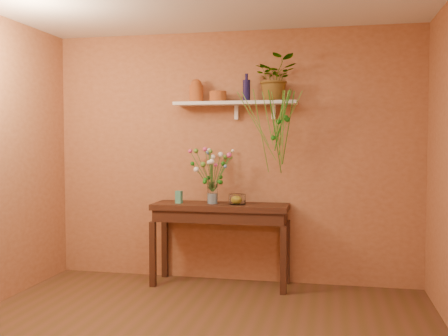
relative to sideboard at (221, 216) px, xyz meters
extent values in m
cube|color=#B07149|center=(0.08, 0.25, 0.61)|extent=(4.00, 0.04, 2.70)
cube|color=#B07149|center=(0.08, -3.75, 0.61)|extent=(4.00, 0.04, 2.70)
cube|color=#3D1F13|center=(0.00, 0.00, 0.10)|extent=(1.42, 0.46, 0.06)
cube|color=#3D1F13|center=(0.00, 0.00, 0.00)|extent=(1.36, 0.42, 0.12)
cube|color=#3D1F13|center=(-0.68, -0.20, -0.40)|extent=(0.06, 0.06, 0.68)
cube|color=#3D1F13|center=(0.68, -0.20, -0.40)|extent=(0.06, 0.06, 0.68)
cube|color=#3D1F13|center=(-0.68, 0.20, -0.40)|extent=(0.06, 0.06, 0.68)
cube|color=#3D1F13|center=(0.68, 0.20, -0.40)|extent=(0.06, 0.06, 0.68)
cube|color=white|center=(0.13, 0.12, 1.18)|extent=(1.30, 0.24, 0.04)
cube|color=white|center=(0.13, 0.21, 1.09)|extent=(0.04, 0.05, 0.15)
cube|color=white|center=(0.53, 0.21, 1.09)|extent=(0.04, 0.05, 0.15)
cylinder|color=#9E471A|center=(-0.29, 0.12, 1.29)|extent=(0.18, 0.18, 0.18)
sphere|color=#9E471A|center=(-0.29, 0.12, 1.39)|extent=(0.12, 0.12, 0.12)
cylinder|color=#9E471A|center=(-0.05, 0.10, 1.25)|extent=(0.21, 0.21, 0.11)
cylinder|color=#16133E|center=(0.26, 0.11, 1.31)|extent=(0.09, 0.09, 0.22)
cylinder|color=#16133E|center=(0.26, 0.11, 1.45)|extent=(0.04, 0.04, 0.07)
imported|color=#176412|center=(0.56, 0.10, 1.43)|extent=(0.48, 0.43, 0.47)
cylinder|color=#176412|center=(0.58, -0.10, 0.87)|extent=(0.11, 0.32, 0.83)
cylinder|color=#538C29|center=(0.59, -0.01, 0.91)|extent=(0.11, 0.08, 0.74)
cylinder|color=#538C29|center=(0.66, -0.09, 0.91)|extent=(0.06, 0.21, 0.74)
cylinder|color=#176412|center=(0.65, -0.12, 0.98)|extent=(0.19, 0.30, 0.60)
cylinder|color=#538C29|center=(0.50, -0.03, 1.01)|extent=(0.11, 0.08, 0.54)
cylinder|color=#538C29|center=(0.73, -0.05, 1.05)|extent=(0.24, 0.08, 0.47)
cylinder|color=#176412|center=(0.67, -0.06, 1.05)|extent=(0.16, 0.11, 0.46)
cylinder|color=#538C29|center=(0.63, -0.10, 1.04)|extent=(0.21, 0.19, 0.48)
cylinder|color=#538C29|center=(0.55, -0.02, 1.03)|extent=(0.08, 0.11, 0.50)
cylinder|color=#176412|center=(0.63, -0.03, 0.96)|extent=(0.05, 0.11, 0.64)
cylinder|color=#538C29|center=(0.67, -0.09, 1.01)|extent=(0.09, 0.12, 0.54)
cylinder|color=#538C29|center=(0.38, -0.03, 0.93)|extent=(0.39, 0.16, 0.70)
cylinder|color=#176412|center=(0.70, -0.02, 0.91)|extent=(0.13, 0.10, 0.74)
cylinder|color=#538C29|center=(0.45, -0.15, 0.87)|extent=(0.12, 0.36, 0.82)
cylinder|color=#538C29|center=(0.62, -0.02, 0.99)|extent=(0.12, 0.08, 0.59)
cylinder|color=#176412|center=(0.63, -0.02, 1.07)|extent=(0.10, 0.12, 0.43)
cylinder|color=#538C29|center=(0.65, -0.06, 1.01)|extent=(0.03, 0.25, 0.54)
cylinder|color=#538C29|center=(0.37, -0.05, 1.01)|extent=(0.28, 0.07, 0.55)
sphere|color=#176412|center=(0.55, -0.01, 0.81)|extent=(0.05, 0.05, 0.05)
sphere|color=#176412|center=(0.68, -0.08, 1.02)|extent=(0.05, 0.05, 0.05)
sphere|color=#176412|center=(0.70, -0.07, 1.00)|extent=(0.05, 0.05, 0.05)
sphere|color=#176412|center=(0.61, -0.01, 0.98)|extent=(0.05, 0.05, 0.05)
cylinder|color=white|center=(-0.09, -0.01, 0.24)|extent=(0.11, 0.11, 0.23)
cylinder|color=silver|center=(-0.09, -0.01, 0.18)|extent=(0.10, 0.10, 0.11)
cylinder|color=#386B28|center=(-0.08, -0.07, 0.47)|extent=(0.02, 0.15, 0.43)
sphere|color=#4E8328|center=(-0.07, -0.14, 0.68)|extent=(0.04, 0.04, 0.04)
cylinder|color=#386B28|center=(-0.07, -0.07, 0.41)|extent=(0.03, 0.13, 0.32)
sphere|color=white|center=(-0.06, -0.13, 0.57)|extent=(0.06, 0.06, 0.06)
cylinder|color=#386B28|center=(-0.06, -0.05, 0.40)|extent=(0.06, 0.09, 0.29)
sphere|color=#DD4483|center=(-0.03, -0.09, 0.54)|extent=(0.04, 0.04, 0.04)
cylinder|color=#386B28|center=(0.00, -0.07, 0.39)|extent=(0.16, 0.13, 0.28)
sphere|color=#5079B5|center=(0.08, -0.13, 0.52)|extent=(0.04, 0.04, 0.04)
cylinder|color=#386B28|center=(-0.03, -0.04, 0.45)|extent=(0.11, 0.07, 0.39)
sphere|color=white|center=(0.02, -0.07, 0.64)|extent=(0.06, 0.06, 0.06)
cylinder|color=#386B28|center=(0.00, 0.00, 0.45)|extent=(0.19, 0.02, 0.39)
sphere|color=#DD4483|center=(0.09, 0.01, 0.64)|extent=(0.05, 0.05, 0.05)
cylinder|color=#386B28|center=(0.00, 0.00, 0.44)|extent=(0.18, 0.01, 0.38)
sphere|color=#DD4483|center=(0.09, 0.00, 0.63)|extent=(0.06, 0.06, 0.06)
cylinder|color=#386B28|center=(-0.04, 0.03, 0.40)|extent=(0.11, 0.08, 0.29)
sphere|color=#176412|center=(0.01, 0.07, 0.54)|extent=(0.05, 0.05, 0.05)
cylinder|color=#386B28|center=(0.00, 0.07, 0.43)|extent=(0.16, 0.17, 0.36)
sphere|color=#4E8328|center=(0.08, 0.15, 0.61)|extent=(0.04, 0.04, 0.04)
cylinder|color=#386B28|center=(0.00, 0.09, 0.47)|extent=(0.18, 0.20, 0.43)
sphere|color=white|center=(0.09, 0.18, 0.68)|extent=(0.03, 0.03, 0.03)
cylinder|color=#386B28|center=(-0.04, 0.10, 0.43)|extent=(0.09, 0.22, 0.36)
sphere|color=#4E8328|center=(0.01, 0.21, 0.61)|extent=(0.05, 0.05, 0.05)
cylinder|color=#386B28|center=(-0.09, 0.03, 0.43)|extent=(0.02, 0.08, 0.36)
sphere|color=white|center=(-0.10, 0.07, 0.61)|extent=(0.05, 0.05, 0.05)
cylinder|color=#386B28|center=(-0.10, 0.04, 0.41)|extent=(0.03, 0.10, 0.31)
sphere|color=#DD4483|center=(-0.11, 0.09, 0.57)|extent=(0.03, 0.03, 0.03)
cylinder|color=#386B28|center=(-0.12, 0.07, 0.46)|extent=(0.08, 0.15, 0.41)
sphere|color=#5079B5|center=(-0.16, 0.14, 0.66)|extent=(0.05, 0.05, 0.05)
cylinder|color=#386B28|center=(-0.11, 0.03, 0.47)|extent=(0.06, 0.08, 0.43)
sphere|color=white|center=(-0.14, 0.07, 0.69)|extent=(0.04, 0.04, 0.04)
cylinder|color=#386B28|center=(-0.22, 0.03, 0.46)|extent=(0.27, 0.08, 0.43)
sphere|color=#DD4483|center=(-0.35, 0.06, 0.67)|extent=(0.05, 0.05, 0.05)
cylinder|color=#386B28|center=(-0.13, 0.00, 0.48)|extent=(0.09, 0.02, 0.44)
sphere|color=#DD4483|center=(-0.17, 0.00, 0.70)|extent=(0.05, 0.05, 0.05)
cylinder|color=#386B28|center=(-0.19, -0.03, 0.40)|extent=(0.21, 0.06, 0.30)
sphere|color=#176412|center=(-0.29, -0.05, 0.55)|extent=(0.05, 0.05, 0.05)
cylinder|color=#386B28|center=(-0.16, -0.05, 0.47)|extent=(0.16, 0.11, 0.43)
sphere|color=#4E8328|center=(-0.24, -0.10, 0.68)|extent=(0.05, 0.05, 0.05)
cylinder|color=#386B28|center=(-0.16, -0.05, 0.37)|extent=(0.16, 0.09, 0.24)
sphere|color=white|center=(-0.24, -0.09, 0.49)|extent=(0.06, 0.06, 0.06)
cylinder|color=#386B28|center=(-0.12, -0.08, 0.40)|extent=(0.07, 0.16, 0.29)
sphere|color=#4E8328|center=(-0.15, -0.16, 0.54)|extent=(0.06, 0.06, 0.06)
cylinder|color=#386B28|center=(-0.09, -0.05, 0.41)|extent=(0.02, 0.10, 0.31)
sphere|color=white|center=(-0.10, -0.10, 0.56)|extent=(0.05, 0.05, 0.05)
sphere|color=#176412|center=(-0.14, -0.10, 0.38)|extent=(0.05, 0.05, 0.05)
sphere|color=#176412|center=(-0.14, 0.06, 0.39)|extent=(0.05, 0.05, 0.05)
sphere|color=#176412|center=(-0.02, 0.08, 0.40)|extent=(0.05, 0.05, 0.05)
sphere|color=#176412|center=(0.02, -0.11, 0.36)|extent=(0.05, 0.05, 0.05)
sphere|color=#176412|center=(-0.13, -0.15, 0.36)|extent=(0.05, 0.05, 0.05)
sphere|color=#176412|center=(0.02, -0.08, 0.36)|extent=(0.05, 0.05, 0.05)
cylinder|color=white|center=(0.18, -0.01, 0.18)|extent=(0.18, 0.18, 0.11)
cylinder|color=white|center=(0.18, -0.01, 0.13)|extent=(0.17, 0.17, 0.01)
sphere|color=yellow|center=(0.18, -0.02, 0.17)|extent=(0.09, 0.09, 0.09)
cube|color=#35707D|center=(-0.44, -0.05, 0.19)|extent=(0.08, 0.06, 0.13)
camera|label=1|loc=(1.14, -5.27, 0.78)|focal=41.51mm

